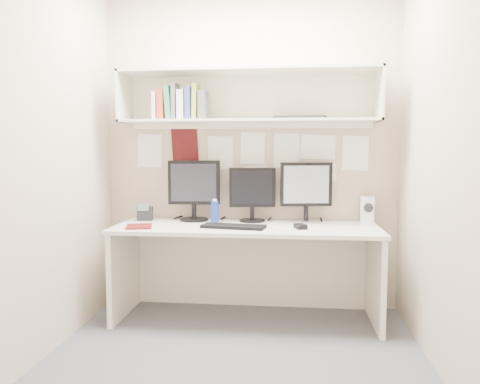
# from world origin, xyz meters

# --- Properties ---
(floor) EXTENTS (2.40, 2.00, 0.01)m
(floor) POSITION_xyz_m (0.00, 0.00, 0.00)
(floor) COLOR #4D4E53
(floor) RESTS_ON ground
(wall_back) EXTENTS (2.40, 0.02, 2.60)m
(wall_back) POSITION_xyz_m (0.00, 1.00, 1.30)
(wall_back) COLOR #BAA68E
(wall_back) RESTS_ON ground
(wall_front) EXTENTS (2.40, 0.02, 2.60)m
(wall_front) POSITION_xyz_m (0.00, -1.00, 1.30)
(wall_front) COLOR #BAA68E
(wall_front) RESTS_ON ground
(wall_left) EXTENTS (0.02, 2.00, 2.60)m
(wall_left) POSITION_xyz_m (-1.20, 0.00, 1.30)
(wall_left) COLOR #BAA68E
(wall_left) RESTS_ON ground
(wall_right) EXTENTS (0.02, 2.00, 2.60)m
(wall_right) POSITION_xyz_m (1.20, 0.00, 1.30)
(wall_right) COLOR #BAA68E
(wall_right) RESTS_ON ground
(desk) EXTENTS (2.00, 0.70, 0.73)m
(desk) POSITION_xyz_m (0.00, 0.65, 0.37)
(desk) COLOR silver
(desk) RESTS_ON floor
(overhead_hutch) EXTENTS (2.00, 0.38, 0.40)m
(overhead_hutch) POSITION_xyz_m (0.00, 0.86, 1.72)
(overhead_hutch) COLOR silver
(overhead_hutch) RESTS_ON wall_back
(pinned_papers) EXTENTS (1.92, 0.01, 0.48)m
(pinned_papers) POSITION_xyz_m (0.00, 0.99, 1.25)
(pinned_papers) COLOR white
(pinned_papers) RESTS_ON wall_back
(monitor_left) EXTENTS (0.42, 0.23, 0.49)m
(monitor_left) POSITION_xyz_m (-0.45, 0.87, 1.00)
(monitor_left) COLOR black
(monitor_left) RESTS_ON desk
(monitor_center) EXTENTS (0.37, 0.20, 0.43)m
(monitor_center) POSITION_xyz_m (0.03, 0.87, 0.97)
(monitor_center) COLOR black
(monitor_center) RESTS_ON desk
(monitor_right) EXTENTS (0.41, 0.23, 0.48)m
(monitor_right) POSITION_xyz_m (0.46, 0.87, 0.99)
(monitor_right) COLOR #A5A5AA
(monitor_right) RESTS_ON desk
(keyboard) EXTENTS (0.49, 0.24, 0.02)m
(keyboard) POSITION_xyz_m (-0.08, 0.53, 0.74)
(keyboard) COLOR black
(keyboard) RESTS_ON desk
(mouse) EXTENTS (0.10, 0.13, 0.03)m
(mouse) POSITION_xyz_m (0.41, 0.55, 0.75)
(mouse) COLOR black
(mouse) RESTS_ON desk
(speaker) EXTENTS (0.12, 0.12, 0.21)m
(speaker) POSITION_xyz_m (0.94, 0.90, 0.83)
(speaker) COLOR silver
(speaker) RESTS_ON desk
(blue_bottle) EXTENTS (0.06, 0.06, 0.19)m
(blue_bottle) POSITION_xyz_m (-0.26, 0.74, 0.82)
(blue_bottle) COLOR #163099
(blue_bottle) RESTS_ON desk
(maroon_notebook) EXTENTS (0.23, 0.26, 0.01)m
(maroon_notebook) POSITION_xyz_m (-0.79, 0.49, 0.74)
(maroon_notebook) COLOR #580F0F
(maroon_notebook) RESTS_ON desk
(desk_phone) EXTENTS (0.13, 0.13, 0.14)m
(desk_phone) POSITION_xyz_m (-0.85, 0.84, 0.79)
(desk_phone) COLOR black
(desk_phone) RESTS_ON desk
(book_stack) EXTENTS (0.41, 0.17, 0.28)m
(book_stack) POSITION_xyz_m (-0.52, 0.75, 1.66)
(book_stack) COLOR silver
(book_stack) RESTS_ON overhead_hutch
(hutch_tray) EXTENTS (0.41, 0.24, 0.03)m
(hutch_tray) POSITION_xyz_m (0.40, 0.84, 1.55)
(hutch_tray) COLOR black
(hutch_tray) RESTS_ON overhead_hutch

